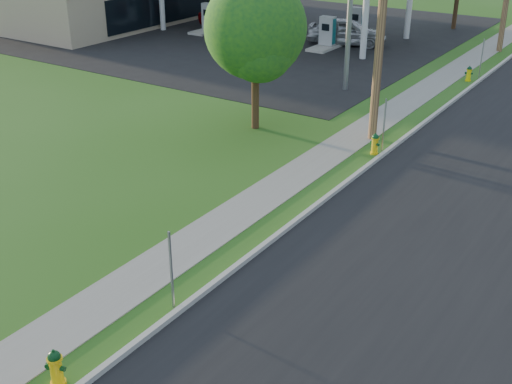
# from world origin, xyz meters

# --- Properties ---
(road) EXTENTS (8.00, 120.00, 0.02)m
(road) POSITION_xyz_m (4.50, 10.00, 0.01)
(road) COLOR black
(road) RESTS_ON ground
(curb) EXTENTS (0.15, 120.00, 0.15)m
(curb) POSITION_xyz_m (0.50, 10.00, 0.07)
(curb) COLOR #A8A69B
(curb) RESTS_ON ground
(sidewalk) EXTENTS (1.50, 120.00, 0.03)m
(sidewalk) POSITION_xyz_m (-1.25, 10.00, 0.01)
(sidewalk) COLOR gray
(sidewalk) RESTS_ON ground
(forecourt) EXTENTS (26.00, 28.00, 0.02)m
(forecourt) POSITION_xyz_m (-16.00, 32.00, 0.01)
(forecourt) COLOR black
(forecourt) RESTS_ON ground
(utility_pole_mid) EXTENTS (1.40, 0.32, 9.80)m
(utility_pole_mid) POSITION_xyz_m (-0.60, 17.00, 4.95)
(utility_pole_mid) COLOR brown
(utility_pole_mid) RESTS_ON ground
(sign_post_near) EXTENTS (0.05, 0.04, 2.00)m
(sign_post_near) POSITION_xyz_m (0.25, 4.20, 1.00)
(sign_post_near) COLOR gray
(sign_post_near) RESTS_ON ground
(sign_post_mid) EXTENTS (0.05, 0.04, 2.00)m
(sign_post_mid) POSITION_xyz_m (0.25, 16.00, 1.00)
(sign_post_mid) COLOR gray
(sign_post_mid) RESTS_ON ground
(sign_post_far) EXTENTS (0.05, 0.04, 2.00)m
(sign_post_far) POSITION_xyz_m (0.25, 28.20, 1.00)
(sign_post_far) COLOR gray
(sign_post_far) RESTS_ON ground
(fuel_pump_nw) EXTENTS (1.20, 3.20, 1.90)m
(fuel_pump_nw) POSITION_xyz_m (-18.50, 30.00, 0.72)
(fuel_pump_nw) COLOR #A8A69B
(fuel_pump_nw) RESTS_ON ground
(fuel_pump_ne) EXTENTS (1.20, 3.20, 1.90)m
(fuel_pump_ne) POSITION_xyz_m (-9.50, 30.00, 0.72)
(fuel_pump_ne) COLOR #A8A69B
(fuel_pump_ne) RESTS_ON ground
(fuel_pump_sw) EXTENTS (1.20, 3.20, 1.90)m
(fuel_pump_sw) POSITION_xyz_m (-18.50, 34.00, 0.72)
(fuel_pump_sw) COLOR #A8A69B
(fuel_pump_sw) RESTS_ON ground
(fuel_pump_se) EXTENTS (1.20, 3.20, 1.90)m
(fuel_pump_se) POSITION_xyz_m (-9.50, 34.00, 0.72)
(fuel_pump_se) COLOR #A8A69B
(fuel_pump_se) RESTS_ON ground
(tree_verge) EXTENTS (3.94, 3.94, 5.97)m
(tree_verge) POSITION_xyz_m (-4.97, 15.47, 3.84)
(tree_verge) COLOR #3B2A14
(tree_verge) RESTS_ON ground
(hydrant_near) EXTENTS (0.43, 0.38, 0.83)m
(hydrant_near) POSITION_xyz_m (0.03, 1.01, 0.41)
(hydrant_near) COLOR yellow
(hydrant_near) RESTS_ON ground
(hydrant_mid) EXTENTS (0.41, 0.37, 0.80)m
(hydrant_mid) POSITION_xyz_m (0.13, 15.59, 0.39)
(hydrant_mid) COLOR gold
(hydrant_mid) RESTS_ON ground
(hydrant_far) EXTENTS (0.40, 0.36, 0.77)m
(hydrant_far) POSITION_xyz_m (-0.05, 27.39, 0.38)
(hydrant_far) COLOR yellow
(hydrant_far) RESTS_ON ground
(car_red) EXTENTS (5.58, 2.89, 1.50)m
(car_red) POSITION_xyz_m (-17.62, 32.11, 0.75)
(car_red) COLOR #740608
(car_red) RESTS_ON ground
(car_silver) EXTENTS (5.18, 3.19, 1.65)m
(car_silver) POSITION_xyz_m (-8.93, 31.52, 0.82)
(car_silver) COLOR #A2A5A9
(car_silver) RESTS_ON ground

